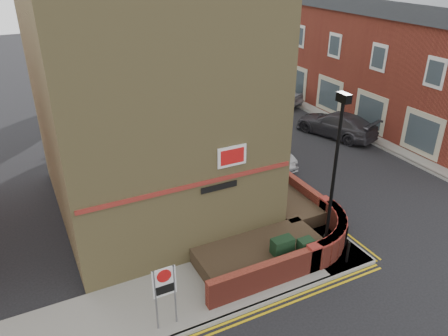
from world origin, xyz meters
TOP-DOWN VIEW (x-y plane):
  - ground at (0.00, 0.00)m, footprint 120.00×120.00m
  - pavement_corner at (-3.50, 1.50)m, footprint 13.00×3.00m
  - pavement_main at (2.00, 16.00)m, footprint 2.00×32.00m
  - pavement_far at (13.00, 13.00)m, footprint 4.00×40.00m
  - kerb_side at (-3.50, 0.00)m, footprint 13.00×0.15m
  - kerb_main_near at (3.00, 16.00)m, footprint 0.15×32.00m
  - kerb_main_far at (11.00, 13.00)m, footprint 0.15×40.00m
  - yellow_lines_side at (-3.50, -0.25)m, footprint 13.00×0.28m
  - yellow_lines_main at (3.25, 16.00)m, footprint 0.28×32.00m
  - corner_building at (-2.84, 8.00)m, footprint 8.95×10.40m
  - garden_wall at (0.00, 2.50)m, footprint 6.80×6.00m
  - lamppost at (1.60, 1.20)m, footprint 0.25×0.50m
  - utility_cabinet_large at (-0.30, 1.30)m, footprint 0.80×0.45m
  - utility_cabinet_small at (0.50, 1.00)m, footprint 0.55×0.40m
  - bollard_near at (2.00, 0.40)m, footprint 0.11×0.11m
  - bollard_far at (2.60, 1.20)m, footprint 0.11×0.11m
  - zone_sign at (-5.00, 0.50)m, footprint 0.72×0.07m
  - far_terrace at (14.50, 17.00)m, footprint 5.40×30.40m
  - far_terrace_cream at (14.50, 38.00)m, footprint 5.40×12.40m
  - tree_near at (2.00, 14.05)m, footprint 3.64×3.65m
  - tree_mid at (2.00, 22.05)m, footprint 4.03×4.03m
  - tree_far at (2.00, 30.05)m, footprint 3.81×3.81m
  - traffic_light_assembly at (2.40, 25.00)m, footprint 0.20×0.16m
  - silver_car_near at (3.72, 9.29)m, footprint 1.64×4.57m
  - red_car_main at (4.55, 19.24)m, footprint 3.28×5.30m
  - grey_car_far at (9.87, 10.59)m, footprint 3.65×5.59m
  - silver_car_far at (9.90, 17.89)m, footprint 3.26×4.92m

SIDE VIEW (x-z plane):
  - ground at x=0.00m, z-range 0.00..0.00m
  - garden_wall at x=0.00m, z-range -0.60..0.60m
  - yellow_lines_side at x=-3.50m, z-range 0.00..0.01m
  - yellow_lines_main at x=3.25m, z-range 0.00..0.01m
  - pavement_corner at x=-3.50m, z-range 0.00..0.12m
  - pavement_main at x=2.00m, z-range 0.00..0.12m
  - pavement_far at x=13.00m, z-range 0.00..0.12m
  - kerb_side at x=-3.50m, z-range 0.00..0.12m
  - kerb_main_near at x=3.00m, z-range 0.00..0.12m
  - kerb_main_far at x=11.00m, z-range 0.00..0.12m
  - bollard_near at x=2.00m, z-range 0.12..1.02m
  - bollard_far at x=2.60m, z-range 0.12..1.02m
  - utility_cabinet_small at x=0.50m, z-range 0.12..1.22m
  - red_car_main at x=4.55m, z-range 0.00..1.37m
  - utility_cabinet_large at x=-0.30m, z-range 0.12..1.32m
  - silver_car_near at x=3.72m, z-range 0.00..1.50m
  - grey_car_far at x=9.87m, z-range 0.00..1.51m
  - silver_car_far at x=9.90m, z-range 0.00..1.56m
  - zone_sign at x=-5.00m, z-range 0.54..2.74m
  - traffic_light_assembly at x=2.40m, z-range 0.68..4.88m
  - lamppost at x=1.60m, z-range 0.19..6.49m
  - far_terrace at x=14.50m, z-range 0.04..8.04m
  - far_terrace_cream at x=14.50m, z-range 0.05..8.05m
  - tree_near at x=2.00m, z-range 1.35..8.05m
  - tree_far at x=2.00m, z-range 1.41..8.42m
  - tree_mid at x=2.00m, z-range 1.49..8.91m
  - corner_building at x=-2.84m, z-range -0.57..13.03m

